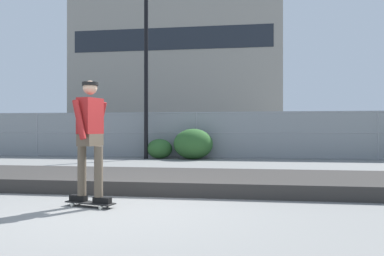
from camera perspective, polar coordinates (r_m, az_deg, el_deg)
The scene contains 11 objects.
ground_plane at distance 5.65m, azimuth -12.58°, elevation -12.10°, with size 120.00×120.00×0.00m, color slate.
gravel_berm at distance 7.76m, azimuth -6.56°, elevation -7.86°, with size 13.31×2.42×0.25m, color #33302D.
skateboard at distance 5.92m, azimuth -15.30°, elevation -10.98°, with size 0.82×0.40×0.07m.
skater at distance 5.81m, azimuth -15.29°, elevation -0.68°, with size 0.72×0.62×1.83m.
chain_fence at distance 14.95m, azimuth 0.66°, elevation -1.04°, with size 27.52×0.06×1.85m.
street_lamp at distance 15.03m, azimuth -7.02°, elevation 12.81°, with size 0.44×0.44×7.37m.
parked_car_near at distance 18.48m, azimuth -10.08°, elevation -1.15°, with size 4.53×2.21×1.66m.
parked_car_mid at distance 17.50m, azimuth 6.86°, elevation -1.21°, with size 4.47×2.10×1.66m.
library_building at distance 48.54m, azimuth -1.85°, elevation 9.28°, with size 24.67×12.31×18.18m.
shrub_left at distance 14.72m, azimuth -4.98°, elevation -3.18°, with size 1.00×0.82×0.77m.
shrub_center at distance 14.38m, azimuth 0.18°, elevation -2.45°, with size 1.52×1.24×1.17m.
Camera 1 is at (1.96, -5.17, 1.17)m, focal length 34.92 mm.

